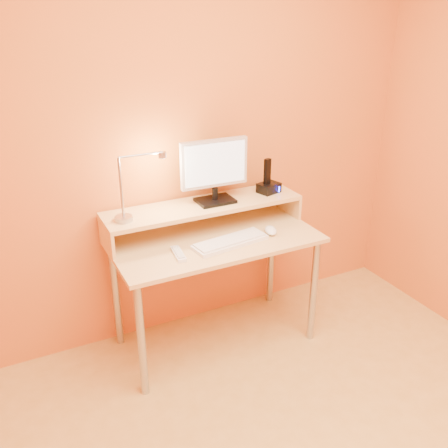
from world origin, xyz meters
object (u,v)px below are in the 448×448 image
lamp_base (124,219)px  phone_dock (269,188)px  keyboard (230,242)px  monitor_panel (214,163)px  remote_control (178,254)px  mouse (271,230)px

lamp_base → phone_dock: 0.94m
lamp_base → keyboard: 0.60m
monitor_panel → lamp_base: bearing=-174.3°
remote_control → keyboard: bearing=6.3°
phone_dock → keyboard: phone_dock is taller
lamp_base → remote_control: 0.36m
monitor_panel → phone_dock: monitor_panel is taller
keyboard → mouse: (0.28, 0.02, 0.01)m
mouse → keyboard: bearing=-157.1°
keyboard → lamp_base: bearing=149.4°
phone_dock → lamp_base: bearing=166.1°
remote_control → monitor_panel: bearing=44.2°
mouse → remote_control: bearing=-159.2°
phone_dock → remote_control: bearing=-176.1°
monitor_panel → keyboard: 0.47m
phone_dock → remote_control: 0.78m
monitor_panel → phone_dock: 0.43m
monitor_panel → phone_dock: (0.37, -0.01, -0.21)m
monitor_panel → mouse: monitor_panel is taller
phone_dock → keyboard: size_ratio=0.29×
monitor_panel → lamp_base: (-0.57, -0.04, -0.23)m
phone_dock → mouse: bearing=-133.1°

